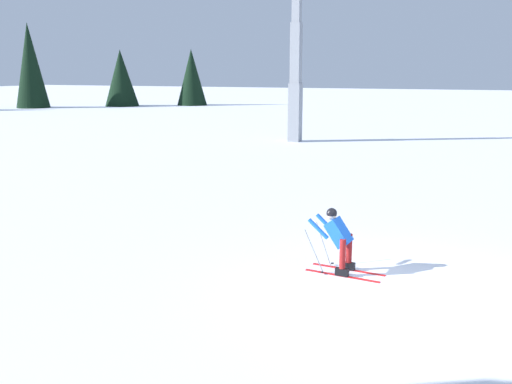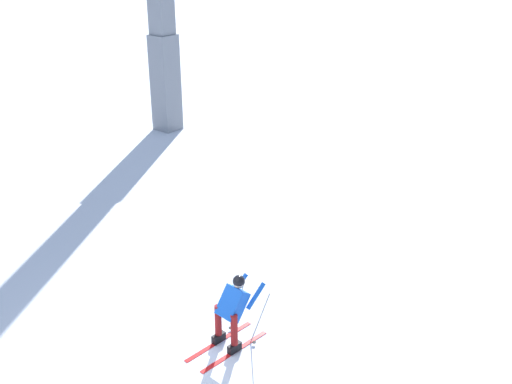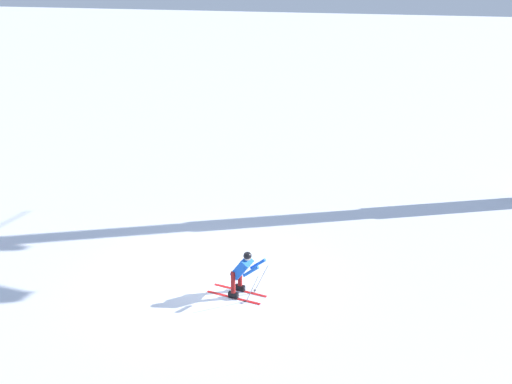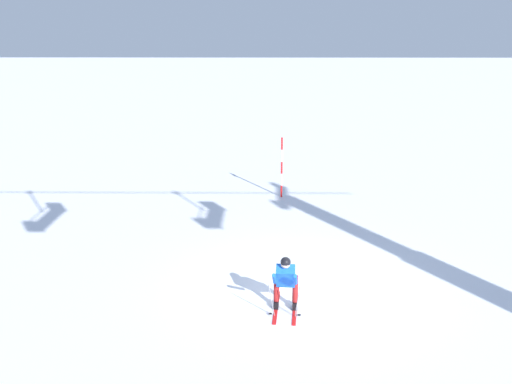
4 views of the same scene
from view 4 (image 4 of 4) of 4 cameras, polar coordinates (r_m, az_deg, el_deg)
name	(u,v)px [view 4 (image 4 of 4)]	position (r m, az deg, el deg)	size (l,w,h in m)	color
ground_plane	(305,286)	(14.51, 4.94, -9.34)	(260.00, 260.00, 0.00)	white
skier_carving_main	(286,279)	(12.92, 2.98, -8.70)	(0.75, 1.69, 1.53)	red
trail_marker_pole	(282,165)	(21.68, 2.58, 2.67)	(0.07, 0.28, 2.31)	red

